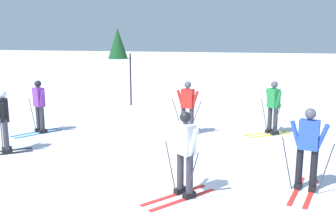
% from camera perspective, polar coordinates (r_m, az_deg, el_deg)
% --- Properties ---
extents(ground_plane, '(120.00, 120.00, 0.00)m').
position_cam_1_polar(ground_plane, '(9.24, -3.40, -8.31)').
color(ground_plane, silver).
extents(far_snow_ridge, '(80.00, 8.14, 1.34)m').
position_cam_1_polar(far_snow_ridge, '(26.76, 7.97, 6.16)').
color(far_snow_ridge, silver).
rests_on(far_snow_ridge, ground).
extents(skier_white, '(1.29, 1.48, 1.71)m').
position_cam_1_polar(skier_white, '(7.38, 2.52, -5.97)').
color(skier_white, red).
rests_on(skier_white, ground).
extents(skier_green, '(1.51, 1.24, 1.71)m').
position_cam_1_polar(skier_green, '(12.47, 15.48, 0.87)').
color(skier_green, gold).
rests_on(skier_green, ground).
extents(skier_blue, '(0.98, 1.64, 1.71)m').
position_cam_1_polar(skier_blue, '(8.17, 20.25, -4.95)').
color(skier_blue, red).
rests_on(skier_blue, ground).
extents(skier_black, '(1.48, 1.28, 1.71)m').
position_cam_1_polar(skier_black, '(11.01, -23.39, -1.05)').
color(skier_black, black).
rests_on(skier_black, ground).
extents(skier_purple, '(1.17, 1.55, 1.71)m').
position_cam_1_polar(skier_purple, '(12.88, -18.79, 1.01)').
color(skier_purple, '#237AC6').
rests_on(skier_purple, ground).
extents(skier_red, '(0.99, 1.64, 1.71)m').
position_cam_1_polar(skier_red, '(11.97, 2.94, 0.84)').
color(skier_red, silver).
rests_on(skier_red, ground).
extents(trail_marker_pole, '(0.07, 0.07, 2.32)m').
position_cam_1_polar(trail_marker_pole, '(17.08, -5.63, 4.85)').
color(trail_marker_pole, black).
rests_on(trail_marker_pole, ground).
extents(conifer_far_left, '(1.83, 1.83, 3.61)m').
position_cam_1_polar(conifer_far_left, '(29.24, -7.54, 9.64)').
color(conifer_far_left, '#513823').
rests_on(conifer_far_left, ground).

